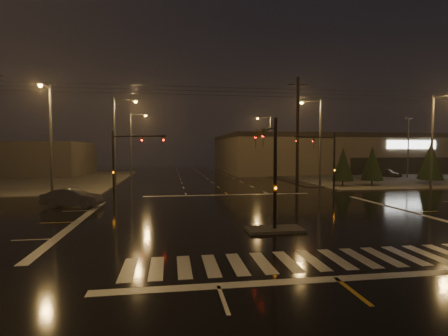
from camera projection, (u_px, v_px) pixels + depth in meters
The scene contains 23 objects.
ground at pixel (256, 217), 22.53m from camera, with size 140.00×140.00×0.00m, color black.
sidewalk_ne at pixel (391, 176), 56.71m from camera, with size 36.00×36.00×0.12m, color #413F3A.
median_island at pixel (275, 229), 18.58m from camera, with size 3.00×1.60×0.15m, color #413F3A.
crosswalk at pixel (313, 260), 13.65m from camera, with size 15.00×2.60×0.01m, color beige.
stop_bar_near at pixel (337, 279), 11.67m from camera, with size 16.00×0.50×0.01m, color beige.
stop_bar_far at pixel (228, 195), 33.38m from camera, with size 16.00×0.50×0.01m, color beige.
parking_lot at pixel (427, 177), 55.50m from camera, with size 50.00×24.00×0.08m, color black.
retail_building at pixel (365, 152), 73.05m from camera, with size 60.20×28.30×7.20m.
signal_mast_median at pixel (270, 160), 19.30m from camera, with size 0.25×4.59×6.00m.
signal_mast_ne at pixel (326, 155), 33.78m from camera, with size 4.84×1.86×6.00m.
signal_mast_nw at pixel (124, 156), 30.88m from camera, with size 4.84×1.86×6.00m.
streetlight_1 at pixel (117, 136), 38.28m from camera, with size 2.77×0.32×10.00m.
streetlight_2 at pixel (133, 140), 54.07m from camera, with size 2.77×0.32×10.00m.
streetlight_3 at pixel (318, 137), 39.72m from camera, with size 2.77×0.32×10.00m.
streetlight_4 at pixel (269, 141), 59.46m from camera, with size 2.77×0.32×10.00m.
streetlight_5 at pixel (50, 133), 30.82m from camera, with size 0.32×2.77×10.00m.
streetlight_6 at pixel (435, 136), 36.62m from camera, with size 0.32×2.77×10.00m.
utility_pole_1 at pixel (298, 133), 37.24m from camera, with size 2.20×0.32×12.00m.
conifer_0 at pixel (343, 164), 40.74m from camera, with size 2.50×2.50×4.60m.
conifer_1 at pixel (372, 163), 41.35m from camera, with size 2.56×2.56×4.71m.
conifer_2 at pixel (431, 161), 42.38m from camera, with size 2.93×2.93×5.28m.
car_parked at pixel (387, 173), 54.43m from camera, with size 1.66×4.13×1.41m, color black.
car_crossing at pixel (72, 198), 26.26m from camera, with size 1.51×4.32×1.42m, color #505157.
Camera 1 is at (-5.48, -21.75, 4.32)m, focal length 28.00 mm.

